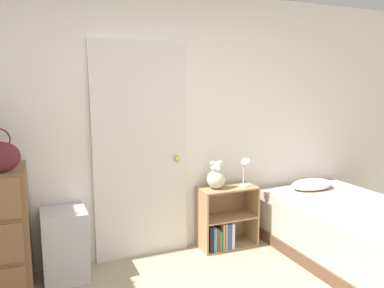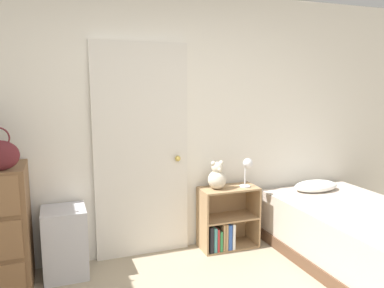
{
  "view_description": "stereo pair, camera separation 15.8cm",
  "coord_description": "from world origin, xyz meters",
  "px_view_note": "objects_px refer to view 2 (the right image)",
  "views": [
    {
      "loc": [
        -1.03,
        -1.33,
        1.67
      ],
      "look_at": [
        0.32,
        1.85,
        1.12
      ],
      "focal_mm": 35.0,
      "sensor_mm": 36.0,
      "label": 1
    },
    {
      "loc": [
        -0.88,
        -1.39,
        1.67
      ],
      "look_at": [
        0.32,
        1.85,
        1.12
      ],
      "focal_mm": 35.0,
      "sensor_mm": 36.0,
      "label": 2
    }
  ],
  "objects_px": {
    "teddy_bear": "(217,177)",
    "desk_lamp": "(247,166)",
    "bookshelf": "(224,224)",
    "bed": "(362,237)",
    "storage_bin": "(65,242)"
  },
  "relations": [
    {
      "from": "storage_bin",
      "to": "bookshelf",
      "type": "xyz_separation_m",
      "value": [
        1.56,
        0.04,
        -0.05
      ]
    },
    {
      "from": "bookshelf",
      "to": "desk_lamp",
      "type": "bearing_deg",
      "value": -10.62
    },
    {
      "from": "teddy_bear",
      "to": "desk_lamp",
      "type": "height_order",
      "value": "desk_lamp"
    },
    {
      "from": "teddy_bear",
      "to": "desk_lamp",
      "type": "bearing_deg",
      "value": -7.63
    },
    {
      "from": "bookshelf",
      "to": "desk_lamp",
      "type": "distance_m",
      "value": 0.64
    },
    {
      "from": "storage_bin",
      "to": "teddy_bear",
      "type": "distance_m",
      "value": 1.54
    },
    {
      "from": "bookshelf",
      "to": "desk_lamp",
      "type": "xyz_separation_m",
      "value": [
        0.23,
        -0.04,
        0.6
      ]
    },
    {
      "from": "storage_bin",
      "to": "desk_lamp",
      "type": "bearing_deg",
      "value": -0.19
    },
    {
      "from": "storage_bin",
      "to": "teddy_bear",
      "type": "height_order",
      "value": "teddy_bear"
    },
    {
      "from": "teddy_bear",
      "to": "bed",
      "type": "relative_size",
      "value": 0.15
    },
    {
      "from": "bookshelf",
      "to": "desk_lamp",
      "type": "height_order",
      "value": "desk_lamp"
    },
    {
      "from": "bookshelf",
      "to": "teddy_bear",
      "type": "bearing_deg",
      "value": -179.54
    },
    {
      "from": "storage_bin",
      "to": "bed",
      "type": "distance_m",
      "value": 2.69
    },
    {
      "from": "storage_bin",
      "to": "teddy_bear",
      "type": "relative_size",
      "value": 2.12
    },
    {
      "from": "bookshelf",
      "to": "bed",
      "type": "bearing_deg",
      "value": -37.69
    }
  ]
}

